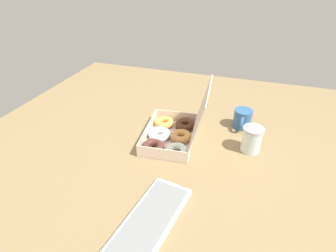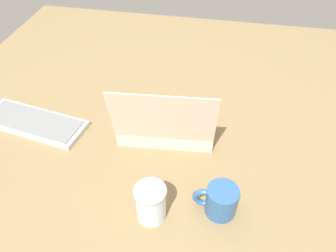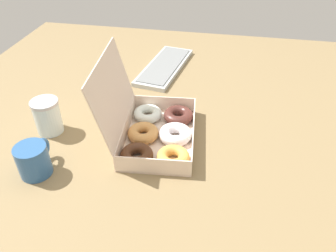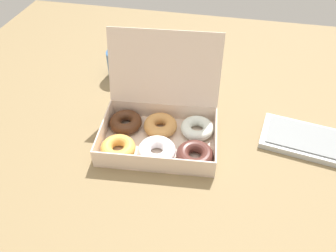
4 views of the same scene
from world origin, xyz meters
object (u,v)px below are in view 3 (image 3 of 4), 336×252
Objects in this scene: coffee_mug at (34,159)px; glass_jar at (48,116)px; keyboard at (165,66)px; donut_box at (155,130)px.

glass_jar is at bearing 15.48° from coffee_mug.
coffee_mug is (-69.52, 23.47, 3.75)cm from keyboard.
coffee_mug is 1.09× the size of glass_jar.
glass_jar reaches higher than coffee_mug.
coffee_mug is at bearing 161.34° from keyboard.
glass_jar is (-2.40, 35.12, 2.45)cm from donut_box.
donut_box is at bearing -55.11° from coffee_mug.
coffee_mug is at bearing -164.52° from glass_jar.
donut_box reaches higher than glass_jar.
glass_jar is (-51.00, 28.60, 4.80)cm from keyboard.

